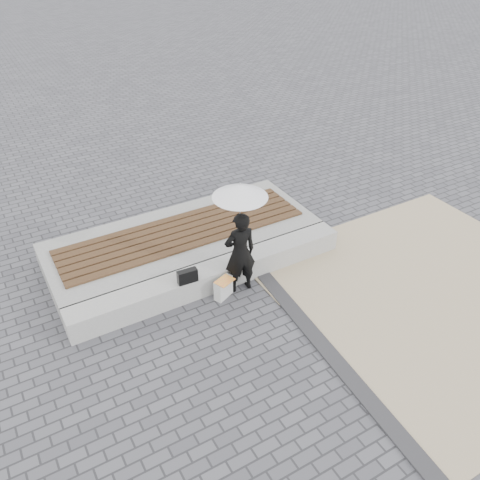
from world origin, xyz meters
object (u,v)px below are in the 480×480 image
Objects in this scene: handbag at (187,276)px; woman at (240,253)px; seating_ledge at (213,276)px; canvas_tote at (223,288)px; parasol at (240,191)px.

woman is at bearing -5.24° from handbag.
seating_ledge is at bearing 20.90° from handbag.
handbag reaches higher than canvas_tote.
woman reaches higher than canvas_tote.
parasol is at bearing -5.24° from handbag.
woman reaches higher than handbag.
parasol is 3.34× the size of handbag.
handbag is (-0.89, 0.14, -0.23)m from woman.
seating_ledge is 13.76× the size of canvas_tote.
canvas_tote is (0.01, -0.35, -0.02)m from seating_ledge.
handbag is at bearing -162.95° from seating_ledge.
woman reaches higher than seating_ledge.
handbag is 0.67m from canvas_tote.
parasol is (0.35, -0.31, 1.70)m from seating_ledge.
seating_ledge is at bearing -35.21° from woman.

